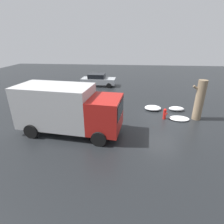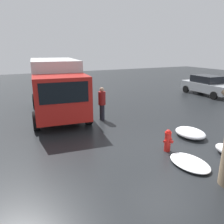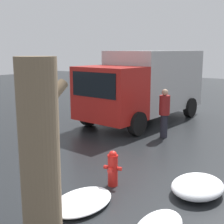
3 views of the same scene
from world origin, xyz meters
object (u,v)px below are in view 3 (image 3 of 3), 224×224
object	(u,v)px
tree_trunk	(40,153)
pedestrian	(164,111)
delivery_truck	(146,83)
fire_hydrant	(113,168)

from	to	relation	value
tree_trunk	pedestrian	world-z (taller)	tree_trunk
tree_trunk	delivery_truck	distance (m)	9.54
pedestrian	delivery_truck	bearing A→B (deg)	-153.50
fire_hydrant	delivery_truck	distance (m)	7.27
tree_trunk	pedestrian	xyz separation A→B (m)	(6.94, 0.95, -0.57)
fire_hydrant	tree_trunk	distance (m)	2.69
delivery_truck	pedestrian	size ratio (longest dim) A/B	3.83
tree_trunk	delivery_truck	size ratio (longest dim) A/B	0.45
tree_trunk	delivery_truck	xyz separation A→B (m)	(9.11, 2.83, 0.14)
fire_hydrant	pedestrian	distance (m)	4.58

